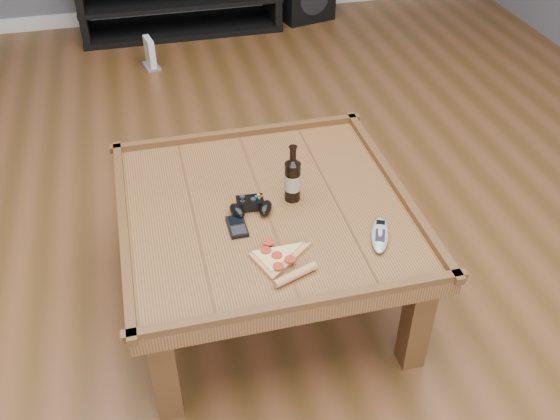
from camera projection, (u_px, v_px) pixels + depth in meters
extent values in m
plane|color=#4C3015|center=(267.00, 296.00, 2.45)|extent=(6.00, 6.00, 0.00)
cube|color=silver|center=(178.00, 11.00, 4.69)|extent=(5.00, 0.02, 0.10)
cube|color=#532C17|center=(265.00, 213.00, 2.19)|extent=(1.00, 1.00, 0.06)
cube|color=#432612|center=(165.00, 372.00, 1.93)|extent=(0.08, 0.08, 0.39)
cube|color=#432612|center=(416.00, 323.00, 2.09)|extent=(0.08, 0.08, 0.39)
cube|color=#432612|center=(145.00, 209.00, 2.57)|extent=(0.08, 0.08, 0.39)
cube|color=#432612|center=(338.00, 181.00, 2.73)|extent=(0.08, 0.08, 0.39)
cube|color=#432612|center=(239.00, 133.00, 2.53)|extent=(1.03, 0.03, 0.03)
cube|color=#432612|center=(303.00, 304.00, 1.79)|extent=(1.03, 0.03, 0.03)
cube|color=#432612|center=(396.00, 184.00, 2.25)|extent=(0.03, 1.03, 0.03)
cube|color=#432612|center=(123.00, 225.00, 2.07)|extent=(0.03, 1.03, 0.03)
cube|color=black|center=(182.00, 27.00, 4.53)|extent=(1.40, 0.45, 0.04)
cube|color=black|center=(81.00, 3.00, 4.26)|extent=(0.05, 0.44, 0.50)
cylinder|color=black|center=(293.00, 182.00, 2.16)|extent=(0.06, 0.06, 0.15)
cone|color=black|center=(293.00, 160.00, 2.11)|extent=(0.05, 0.05, 0.03)
cylinder|color=black|center=(293.00, 154.00, 2.09)|extent=(0.02, 0.02, 0.05)
cylinder|color=black|center=(293.00, 147.00, 2.07)|extent=(0.03, 0.03, 0.01)
cylinder|color=tan|center=(293.00, 182.00, 2.16)|extent=(0.06, 0.06, 0.06)
cube|color=black|center=(250.00, 203.00, 2.15)|extent=(0.10, 0.06, 0.03)
ellipsoid|color=black|center=(237.00, 211.00, 2.12)|extent=(0.06, 0.09, 0.04)
ellipsoid|color=black|center=(265.00, 208.00, 2.13)|extent=(0.07, 0.09, 0.04)
cylinder|color=black|center=(242.00, 197.00, 2.15)|extent=(0.02, 0.02, 0.01)
cylinder|color=black|center=(253.00, 200.00, 2.14)|extent=(0.02, 0.02, 0.01)
cylinder|color=yellow|center=(258.00, 195.00, 2.16)|extent=(0.01, 0.01, 0.01)
cylinder|color=red|center=(261.00, 196.00, 2.15)|extent=(0.01, 0.01, 0.01)
cylinder|color=#0C33CC|center=(256.00, 197.00, 2.15)|extent=(0.01, 0.01, 0.01)
cylinder|color=#0C9919|center=(259.00, 198.00, 2.14)|extent=(0.01, 0.01, 0.01)
cylinder|color=#B1834D|center=(295.00, 275.00, 1.89)|extent=(0.15, 0.08, 0.03)
cylinder|color=#AC2D16|center=(278.00, 266.00, 1.91)|extent=(0.04, 0.04, 0.00)
cylinder|color=#AC2D16|center=(290.00, 259.00, 1.93)|extent=(0.04, 0.04, 0.00)
cylinder|color=#AC2D16|center=(277.00, 255.00, 1.95)|extent=(0.04, 0.04, 0.00)
cylinder|color=#AC2D16|center=(266.00, 250.00, 1.96)|extent=(0.04, 0.04, 0.00)
cylinder|color=#AC2D16|center=(269.00, 242.00, 1.99)|extent=(0.04, 0.04, 0.00)
cube|color=black|center=(237.00, 226.00, 2.08)|extent=(0.06, 0.11, 0.01)
cube|color=black|center=(236.00, 220.00, 2.09)|extent=(0.05, 0.04, 0.00)
cube|color=black|center=(239.00, 230.00, 2.05)|extent=(0.05, 0.05, 0.00)
ellipsoid|color=#9CA2A9|center=(380.00, 235.00, 2.03)|extent=(0.12, 0.19, 0.03)
cube|color=black|center=(381.00, 222.00, 2.07)|extent=(0.03, 0.03, 0.00)
cube|color=black|center=(380.00, 235.00, 2.01)|extent=(0.05, 0.07, 0.00)
cube|color=gray|center=(152.00, 66.00, 4.05)|extent=(0.11, 0.17, 0.01)
cube|color=white|center=(150.00, 52.00, 3.99)|extent=(0.06, 0.14, 0.18)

